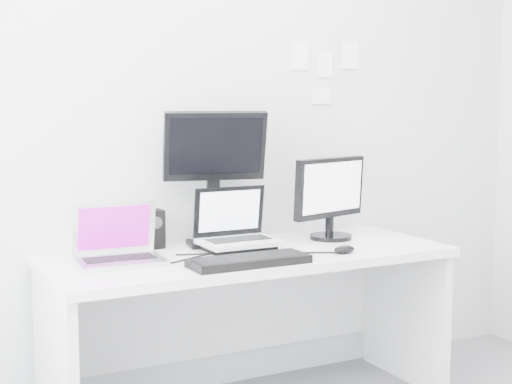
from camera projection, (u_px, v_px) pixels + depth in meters
back_wall at (217, 111)px, 3.62m from camera, size 3.60×0.00×3.60m
desk at (250, 332)px, 3.43m from camera, size 1.80×0.70×0.73m
macbook at (120, 233)px, 3.11m from camera, size 0.37×0.28×0.26m
speaker at (153, 229)px, 3.47m from camera, size 0.10×0.10×0.18m
dell_laptop at (240, 219)px, 3.40m from camera, size 0.35×0.27×0.29m
rear_monitor at (214, 177)px, 3.51m from camera, size 0.50×0.26×0.64m
samsung_monitor at (331, 197)px, 3.68m from camera, size 0.49×0.32×0.41m
keyboard at (249, 261)px, 3.12m from camera, size 0.50×0.18×0.03m
mouse at (344, 249)px, 3.36m from camera, size 0.12×0.08×0.03m
wall_note_0 at (300, 56)px, 3.78m from camera, size 0.10×0.00×0.14m
wall_note_1 at (325, 64)px, 3.86m from camera, size 0.09×0.00×0.13m
wall_note_2 at (350, 55)px, 3.92m from camera, size 0.10×0.00×0.14m
wall_note_3 at (321, 96)px, 3.87m from camera, size 0.11×0.00×0.08m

